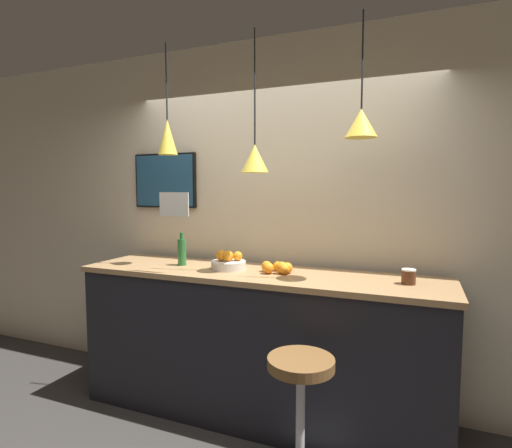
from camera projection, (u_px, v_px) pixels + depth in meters
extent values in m
cube|color=beige|center=(276.00, 219.00, 3.28)|extent=(8.00, 0.06, 2.90)
cube|color=black|center=(256.00, 347.00, 2.96)|extent=(2.65, 0.62, 1.05)
cube|color=#99754C|center=(256.00, 274.00, 2.91)|extent=(2.69, 0.66, 0.04)
cylinder|color=#B7B7BC|center=(300.00, 430.00, 2.20)|extent=(0.05, 0.05, 0.70)
cylinder|color=brown|center=(301.00, 363.00, 2.16)|extent=(0.37, 0.37, 0.06)
cylinder|color=beige|center=(229.00, 265.00, 3.00)|extent=(0.26, 0.26, 0.06)
sphere|color=orange|center=(229.00, 256.00, 3.00)|extent=(0.08, 0.08, 0.08)
sphere|color=orange|center=(228.00, 256.00, 2.99)|extent=(0.08, 0.08, 0.08)
sphere|color=orange|center=(238.00, 256.00, 3.01)|extent=(0.07, 0.07, 0.07)
sphere|color=orange|center=(229.00, 256.00, 3.00)|extent=(0.07, 0.07, 0.07)
sphere|color=orange|center=(221.00, 255.00, 3.00)|extent=(0.08, 0.08, 0.08)
sphere|color=orange|center=(287.00, 268.00, 2.85)|extent=(0.08, 0.08, 0.08)
sphere|color=orange|center=(268.00, 268.00, 2.84)|extent=(0.08, 0.08, 0.08)
sphere|color=orange|center=(267.00, 266.00, 2.92)|extent=(0.08, 0.08, 0.08)
sphere|color=orange|center=(278.00, 266.00, 2.94)|extent=(0.07, 0.07, 0.07)
sphere|color=orange|center=(284.00, 270.00, 2.81)|extent=(0.07, 0.07, 0.07)
sphere|color=orange|center=(282.00, 268.00, 2.83)|extent=(0.09, 0.09, 0.09)
cylinder|color=#286B33|center=(182.00, 252.00, 3.15)|extent=(0.07, 0.07, 0.21)
cylinder|color=#286B33|center=(182.00, 236.00, 3.14)|extent=(0.03, 0.03, 0.05)
cylinder|color=#562D19|center=(409.00, 277.00, 2.52)|extent=(0.09, 0.09, 0.09)
cylinder|color=white|center=(409.00, 270.00, 2.52)|extent=(0.09, 0.09, 0.01)
cylinder|color=black|center=(166.00, 81.00, 3.04)|extent=(0.01, 0.01, 0.57)
cone|color=yellow|center=(167.00, 137.00, 3.08)|extent=(0.15, 0.15, 0.27)
sphere|color=#F9EFCC|center=(168.00, 152.00, 3.09)|extent=(0.04, 0.04, 0.04)
cylinder|color=black|center=(255.00, 87.00, 2.77)|extent=(0.01, 0.01, 0.79)
cone|color=yellow|center=(255.00, 159.00, 2.82)|extent=(0.20, 0.20, 0.20)
sphere|color=#F9EFCC|center=(255.00, 170.00, 2.82)|extent=(0.04, 0.04, 0.04)
cylinder|color=black|center=(363.00, 60.00, 2.49)|extent=(0.01, 0.01, 0.60)
cone|color=yellow|center=(361.00, 123.00, 2.52)|extent=(0.21, 0.21, 0.18)
sphere|color=#F9EFCC|center=(361.00, 134.00, 2.53)|extent=(0.04, 0.04, 0.04)
cube|color=black|center=(165.00, 181.00, 3.60)|extent=(0.63, 0.04, 0.49)
cube|color=navy|center=(164.00, 181.00, 3.59)|extent=(0.60, 0.01, 0.46)
cube|color=silver|center=(174.00, 204.00, 2.83)|extent=(0.24, 0.01, 0.17)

